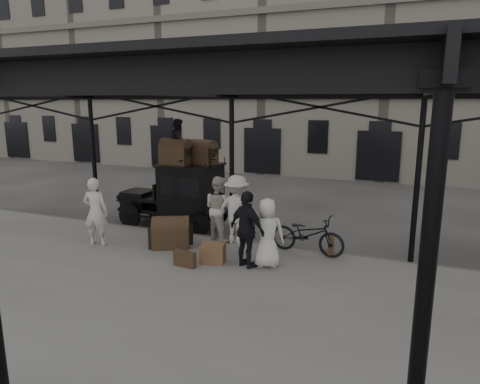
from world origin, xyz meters
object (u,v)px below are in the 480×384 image
Objects in this scene: taxi at (183,192)px; bicycle at (307,234)px; porter_official at (247,230)px; steamer_trunk_platform at (171,234)px; porter_left at (96,212)px; steamer_trunk_roof_near at (176,154)px.

taxi reaches higher than bicycle.
steamer_trunk_platform is (-2.52, 0.57, -0.59)m from porter_official.
porter_left is at bearing 25.95° from porter_official.
porter_official reaches higher than steamer_trunk_platform.
bicycle is at bearing -177.38° from porter_left.
steamer_trunk_roof_near is 3.04m from steamer_trunk_platform.
porter_official reaches higher than bicycle.
steamer_trunk_roof_near is (-0.08, -0.25, 1.33)m from taxi.
taxi is 3.15m from porter_left.
porter_official is at bearing -35.29° from steamer_trunk_roof_near.
porter_left is at bearing 170.07° from steamer_trunk_platform.
porter_official is 2.65m from steamer_trunk_platform.
bicycle is 5.14m from steamer_trunk_roof_near.
steamer_trunk_roof_near reaches higher than porter_official.
bicycle is at bearing -11.81° from steamer_trunk_platform.
taxi is 3.57× the size of steamer_trunk_platform.
taxi is 3.81× the size of steamer_trunk_roof_near.
porter_official is at bearing -38.79° from steamer_trunk_platform.
taxi is 2.58m from steamer_trunk_platform.
porter_official is 1.95m from bicycle.
porter_left is 0.95× the size of bicycle.
porter_official is (4.60, 0.04, -0.01)m from porter_left.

